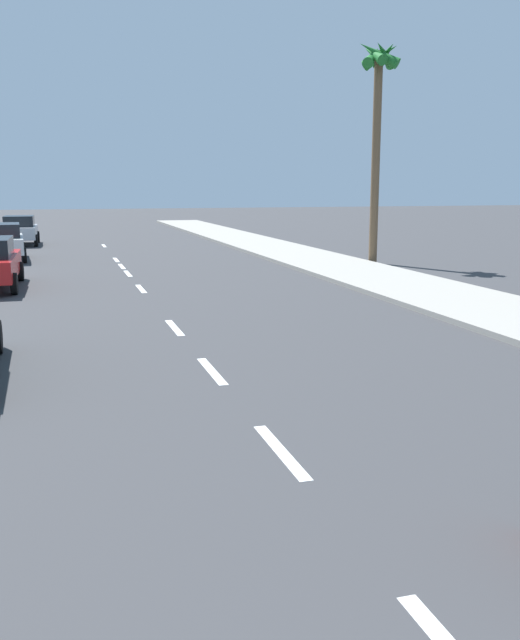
# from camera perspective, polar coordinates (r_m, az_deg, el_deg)

# --- Properties ---
(ground_plane) EXTENTS (160.00, 160.00, 0.00)m
(ground_plane) POSITION_cam_1_polar(r_m,az_deg,el_deg) (19.66, -9.17, 1.77)
(ground_plane) COLOR #38383A
(sidewalk_strip) EXTENTS (3.60, 80.00, 0.14)m
(sidewalk_strip) POSITION_cam_1_polar(r_m,az_deg,el_deg) (23.88, 9.57, 3.55)
(sidewalk_strip) COLOR #9E998E
(sidewalk_strip) RESTS_ON ground
(lane_stripe_2) EXTENTS (0.16, 1.80, 0.01)m
(lane_stripe_2) POSITION_cam_1_polar(r_m,az_deg,el_deg) (8.38, 1.73, -10.79)
(lane_stripe_2) COLOR white
(lane_stripe_2) RESTS_ON ground
(lane_stripe_3) EXTENTS (0.16, 1.80, 0.01)m
(lane_stripe_3) POSITION_cam_1_polar(r_m,az_deg,el_deg) (11.86, -4.02, -4.23)
(lane_stripe_3) COLOR white
(lane_stripe_3) RESTS_ON ground
(lane_stripe_4) EXTENTS (0.16, 1.80, 0.01)m
(lane_stripe_4) POSITION_cam_1_polar(r_m,az_deg,el_deg) (15.52, -7.11, -0.63)
(lane_stripe_4) COLOR white
(lane_stripe_4) RESTS_ON ground
(lane_stripe_5) EXTENTS (0.16, 1.80, 0.01)m
(lane_stripe_5) POSITION_cam_1_polar(r_m,az_deg,el_deg) (21.58, -9.84, 2.57)
(lane_stripe_5) COLOR white
(lane_stripe_5) RESTS_ON ground
(lane_stripe_6) EXTENTS (0.16, 1.80, 0.01)m
(lane_stripe_6) POSITION_cam_1_polar(r_m,az_deg,el_deg) (25.45, -10.91, 3.81)
(lane_stripe_6) COLOR white
(lane_stripe_6) RESTS_ON ground
(lane_stripe_7) EXTENTS (0.16, 1.80, 0.01)m
(lane_stripe_7) POSITION_cam_1_polar(r_m,az_deg,el_deg) (27.79, -11.40, 4.39)
(lane_stripe_7) COLOR white
(lane_stripe_7) RESTS_ON ground
(lane_stripe_8) EXTENTS (0.16, 1.80, 0.01)m
(lane_stripe_8) POSITION_cam_1_polar(r_m,az_deg,el_deg) (30.30, -11.85, 4.91)
(lane_stripe_8) COLOR white
(lane_stripe_8) RESTS_ON ground
(lane_stripe_9) EXTENTS (0.16, 1.80, 0.01)m
(lane_stripe_9) POSITION_cam_1_polar(r_m,az_deg,el_deg) (37.67, -12.82, 6.02)
(lane_stripe_9) COLOR white
(lane_stripe_9) RESTS_ON ground
(parked_car_white) EXTENTS (2.17, 4.39, 1.57)m
(parked_car_white) POSITION_cam_1_polar(r_m,az_deg,el_deg) (31.40, -20.72, 6.17)
(parked_car_white) COLOR white
(parked_car_white) RESTS_ON ground
(parked_car_silver) EXTENTS (1.92, 4.05, 1.57)m
(parked_car_silver) POSITION_cam_1_polar(r_m,az_deg,el_deg) (39.39, -19.30, 7.11)
(parked_car_silver) COLOR #B7BABF
(parked_car_silver) RESTS_ON ground
(palm_tree_far) EXTENTS (1.82, 1.81, 8.82)m
(palm_tree_far) POSITION_cam_1_polar(r_m,az_deg,el_deg) (28.84, 9.77, 18.21)
(palm_tree_far) COLOR brown
(palm_tree_far) RESTS_ON ground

